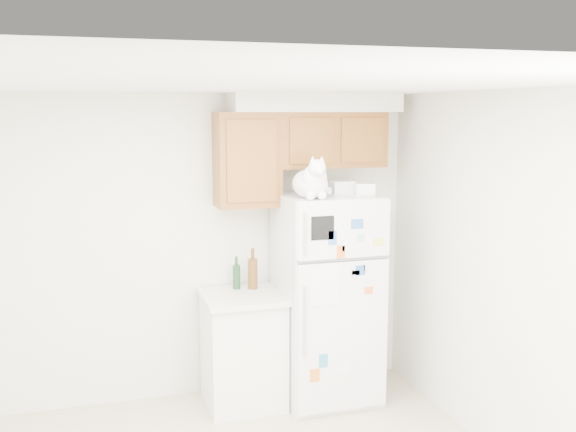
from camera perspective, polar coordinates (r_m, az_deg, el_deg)
name	(u,v)px	position (r m, az deg, el deg)	size (l,w,h in m)	color
room_shell	(248,234)	(3.80, -3.40, -1.52)	(3.84, 4.04, 2.52)	silver
refrigerator	(327,298)	(5.54, 3.32, -6.91)	(0.76, 0.78, 1.70)	silver
base_counter	(243,349)	(5.54, -3.83, -11.14)	(0.64, 0.64, 0.92)	white
cat	(312,182)	(5.11, 2.04, 2.90)	(0.33, 0.48, 0.34)	white
storage_box_back	(342,187)	(5.45, 4.61, 2.45)	(0.18, 0.13, 0.10)	white
storage_box_front	(365,189)	(5.38, 6.53, 2.29)	(0.15, 0.11, 0.09)	white
bottle_green	(236,273)	(5.52, -4.38, -4.80)	(0.06, 0.06, 0.27)	#19381E
bottle_amber	(253,268)	(5.50, -3.00, -4.45)	(0.08, 0.08, 0.34)	#593814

